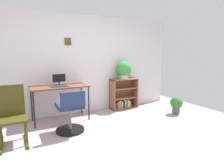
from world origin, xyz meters
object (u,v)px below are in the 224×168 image
monitor (59,80)px  bookshelf_low (123,95)px  desk (60,89)px  keyboard (60,86)px  office_chair (70,114)px  potted_plant_floor (176,104)px  potted_plant_on_shelf (124,70)px  rocking_chair (12,114)px

monitor → bookshelf_low: size_ratio=0.34×
desk → keyboard: (-0.02, -0.09, 0.07)m
keyboard → office_chair: (0.03, -0.65, -0.41)m
desk → potted_plant_floor: desk is taller
potted_plant_on_shelf → keyboard: bearing=-171.9°
potted_plant_on_shelf → potted_plant_floor: potted_plant_on_shelf is taller
monitor → keyboard: (-0.03, -0.16, -0.10)m
monitor → rocking_chair: (-0.93, -0.76, -0.40)m
keyboard → potted_plant_on_shelf: bearing=8.1°
rocking_chair → potted_plant_on_shelf: (2.59, 0.84, 0.56)m
rocking_chair → potted_plant_floor: 3.47m
keyboard → potted_plant_floor: (2.56, -0.76, -0.52)m
keyboard → potted_plant_floor: bearing=-16.5°
desk → bookshelf_low: bookshelf_low is taller
office_chair → potted_plant_floor: office_chair is taller
desk → potted_plant_on_shelf: 1.71m
office_chair → desk: bearing=90.8°
rocking_chair → potted_plant_floor: bearing=-2.7°
office_chair → potted_plant_floor: size_ratio=1.91×
desk → rocking_chair: (-0.92, -0.68, -0.23)m
keyboard → office_chair: size_ratio=0.43×
bookshelf_low → potted_plant_floor: bookshelf_low is taller
bookshelf_low → potted_plant_floor: (0.86, -1.06, -0.11)m
office_chair → potted_plant_floor: bearing=-2.4°
desk → rocking_chair: rocking_chair is taller
rocking_chair → potted_plant_on_shelf: size_ratio=2.07×
bookshelf_low → potted_plant_on_shelf: bearing=-99.0°
keyboard → bookshelf_low: 1.78m
potted_plant_floor → bookshelf_low: bearing=129.0°
monitor → keyboard: bearing=-101.1°
desk → bookshelf_low: (1.68, 0.21, -0.35)m
bookshelf_low → rocking_chair: bearing=-161.1°
potted_plant_on_shelf → monitor: bearing=-177.3°
office_chair → potted_plant_on_shelf: 2.00m
rocking_chair → office_chair: bearing=-3.5°
desk → rocking_chair: size_ratio=1.28×
potted_plant_floor → monitor: bearing=160.0°
potted_plant_floor → keyboard: bearing=163.5°
rocking_chair → potted_plant_on_shelf: 2.78m
rocking_chair → bookshelf_low: 2.75m
desk → office_chair: bearing=-89.2°
potted_plant_on_shelf → potted_plant_floor: size_ratio=1.08×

